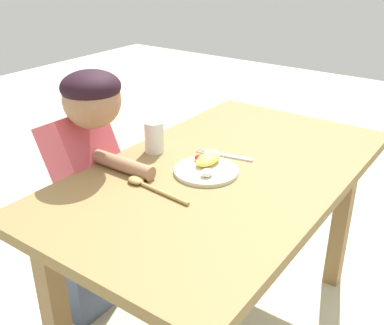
% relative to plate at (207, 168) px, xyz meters
% --- Properties ---
extents(dining_table, '(1.24, 0.72, 0.68)m').
position_rel_plate_xyz_m(dining_table, '(0.05, -0.03, -0.11)').
color(dining_table, olive).
rests_on(dining_table, ground_plane).
extents(plate, '(0.20, 0.20, 0.04)m').
position_rel_plate_xyz_m(plate, '(0.00, 0.00, 0.00)').
color(plate, beige).
rests_on(plate, dining_table).
extents(fork, '(0.06, 0.20, 0.01)m').
position_rel_plate_xyz_m(fork, '(0.13, 0.01, -0.01)').
color(fork, silver).
rests_on(fork, dining_table).
extents(spoon, '(0.05, 0.23, 0.02)m').
position_rel_plate_xyz_m(spoon, '(-0.19, 0.09, -0.00)').
color(spoon, '#B28C4A').
rests_on(spoon, dining_table).
extents(drinking_cup, '(0.07, 0.07, 0.11)m').
position_rel_plate_xyz_m(drinking_cup, '(0.02, 0.23, 0.04)').
color(drinking_cup, silver).
rests_on(drinking_cup, dining_table).
extents(person, '(0.22, 0.43, 0.98)m').
position_rel_plate_xyz_m(person, '(-0.15, 0.40, -0.16)').
color(person, '#4A556F').
rests_on(person, ground_plane).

